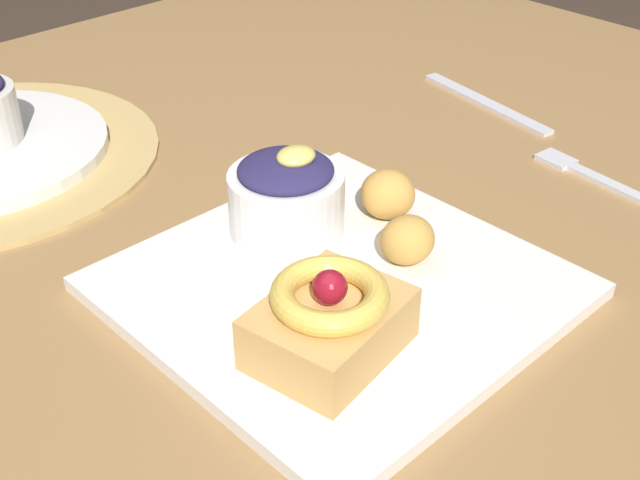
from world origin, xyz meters
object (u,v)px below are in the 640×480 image
fork (585,173)px  fritter_front (407,240)px  cake_slice (329,320)px  berry_ramekin (286,196)px  front_plate (338,287)px  fritter_middle (388,194)px  knife (486,103)px

fork → fritter_front: bearing=92.7°
cake_slice → berry_ramekin: size_ratio=1.21×
front_plate → fritter_front: fritter_front is taller
front_plate → cake_slice: cake_slice is taller
front_plate → fritter_middle: 0.11m
front_plate → knife: size_ratio=1.58×
fork → front_plate: bearing=90.0°
cake_slice → berry_ramekin: 0.16m
fritter_middle → fritter_front: bearing=-124.6°
fritter_front → fritter_middle: bearing=55.4°
fork → fritter_middle: bearing=77.2°
fritter_middle → knife: fritter_middle is taller
knife → cake_slice: bearing=123.2°
knife → fritter_front: bearing=125.7°
front_plate → cake_slice: bearing=-139.1°
cake_slice → fork: bearing=3.5°
fritter_middle → knife: bearing=19.4°
berry_ramekin → fritter_middle: bearing=-28.7°
fork → knife: bearing=-15.2°
cake_slice → knife: size_ratio=0.61×
fork → knife: 0.18m
berry_ramekin → knife: size_ratio=0.50×
fritter_middle → front_plate: bearing=-158.6°
knife → berry_ramekin: bearing=108.3°
front_plate → berry_ramekin: bearing=76.0°
cake_slice → berry_ramekin: (0.08, 0.13, 0.01)m
berry_ramekin → fritter_front: 0.11m
cake_slice → front_plate: bearing=40.9°
berry_ramekin → fritter_front: berry_ramekin is taller
fritter_front → berry_ramekin: bearing=111.3°
front_plate → fritter_middle: fritter_middle is taller
cake_slice → fritter_front: size_ratio=2.56×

